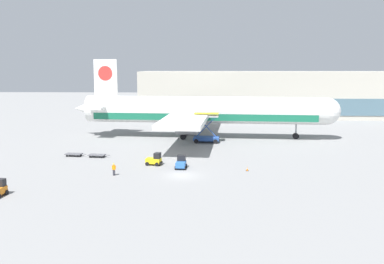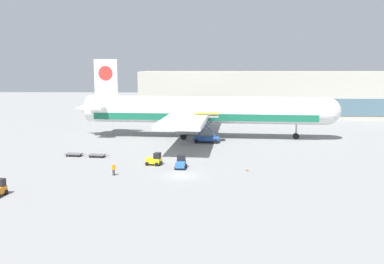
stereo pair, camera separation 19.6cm
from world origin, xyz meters
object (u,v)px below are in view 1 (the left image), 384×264
object	(u,v)px
baggage_dolly_lead	(74,154)
scissor_lift_loader	(206,131)
baggage_tug_foreground	(181,163)
baggage_dolly_second	(97,155)
ground_crew_near	(114,168)
traffic_cone_near	(247,169)
baggage_tug_far	(155,160)
airplane_main	(200,111)

from	to	relation	value
baggage_dolly_lead	scissor_lift_loader	bearing A→B (deg)	39.87
baggage_tug_foreground	baggage_dolly_second	xyz separation A→B (m)	(-14.94, 7.56, -0.49)
ground_crew_near	baggage_dolly_second	bearing A→B (deg)	-57.79
baggage_dolly_second	ground_crew_near	distance (m)	13.52
baggage_dolly_lead	traffic_cone_near	bearing A→B (deg)	-10.84
baggage_tug_foreground	baggage_tug_far	distance (m)	4.79
baggage_dolly_lead	baggage_dolly_second	world-z (taller)	same
baggage_dolly_second	ground_crew_near	xyz separation A→B (m)	(5.67, -12.26, 0.66)
baggage_tug_foreground	traffic_cone_near	size ratio (longest dim) A/B	4.24
ground_crew_near	traffic_cone_near	size ratio (longest dim) A/B	2.96
baggage_tug_far	traffic_cone_near	bearing A→B (deg)	-0.58
baggage_tug_foreground	baggage_tug_far	size ratio (longest dim) A/B	0.95
airplane_main	scissor_lift_loader	xyz separation A→B (m)	(1.36, -6.16, -3.58)
scissor_lift_loader	traffic_cone_near	distance (m)	25.03
airplane_main	scissor_lift_loader	world-z (taller)	airplane_main
airplane_main	baggage_tug_foreground	distance (m)	29.71
airplane_main	ground_crew_near	world-z (taller)	airplane_main
baggage_tug_far	baggage_dolly_second	size ratio (longest dim) A/B	0.71
baggage_tug_far	traffic_cone_near	xyz separation A→B (m)	(14.29, -3.16, -0.58)
scissor_lift_loader	traffic_cone_near	bearing A→B (deg)	-71.38
ground_crew_near	baggage_tug_far	bearing A→B (deg)	-118.82
baggage_dolly_second	traffic_cone_near	world-z (taller)	traffic_cone_near
baggage_dolly_second	baggage_tug_far	bearing A→B (deg)	-20.54
baggage_dolly_second	scissor_lift_loader	bearing A→B (deg)	46.59
airplane_main	baggage_tug_far	size ratio (longest dim) A/B	21.66
scissor_lift_loader	baggage_tug_far	world-z (taller)	scissor_lift_loader
scissor_lift_loader	traffic_cone_near	size ratio (longest dim) A/B	10.09
airplane_main	baggage_tug_far	world-z (taller)	airplane_main
baggage_dolly_lead	baggage_dolly_second	xyz separation A→B (m)	(4.23, -0.62, 0.00)
baggage_tug_foreground	baggage_dolly_second	distance (m)	16.76
scissor_lift_loader	baggage_tug_foreground	size ratio (longest dim) A/B	2.38
baggage_dolly_lead	ground_crew_near	xyz separation A→B (m)	(9.90, -12.88, 0.66)
baggage_tug_foreground	traffic_cone_near	world-z (taller)	baggage_tug_foreground
scissor_lift_loader	ground_crew_near	size ratio (longest dim) A/B	3.41
scissor_lift_loader	baggage_dolly_lead	world-z (taller)	scissor_lift_loader
baggage_tug_far	baggage_dolly_lead	size ratio (longest dim) A/B	0.71
baggage_dolly_lead	traffic_cone_near	world-z (taller)	traffic_cone_near
airplane_main	baggage_dolly_second	size ratio (longest dim) A/B	15.42
baggage_tug_far	scissor_lift_loader	bearing A→B (deg)	81.06
airplane_main	ground_crew_near	size ratio (longest dim) A/B	32.81
baggage_tug_foreground	scissor_lift_loader	bearing A→B (deg)	-5.40
baggage_dolly_second	traffic_cone_near	bearing A→B (deg)	-12.34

